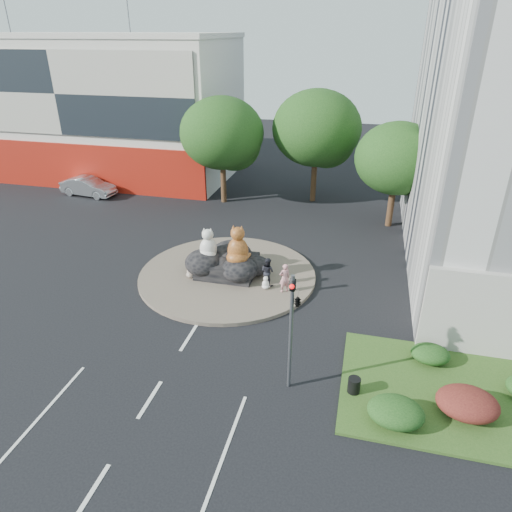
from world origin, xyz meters
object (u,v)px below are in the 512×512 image
(cat_white, at_px, (208,243))
(litter_bin, at_px, (354,385))
(cat_tabby, at_px, (238,244))
(pedestrian_dark, at_px, (268,271))
(parked_car, at_px, (88,187))
(kitten_calico, at_px, (191,269))
(kitten_white, at_px, (266,282))
(pedestrian_pink, at_px, (285,278))

(cat_white, xyz_separation_m, litter_bin, (8.51, -7.65, -1.60))
(cat_tabby, height_order, pedestrian_dark, cat_tabby)
(pedestrian_dark, relative_size, parked_car, 0.33)
(cat_white, height_order, kitten_calico, cat_white)
(cat_tabby, bearing_deg, kitten_white, -29.06)
(kitten_white, xyz_separation_m, litter_bin, (5.01, -6.69, -0.14))
(cat_white, bearing_deg, litter_bin, -47.97)
(cat_white, xyz_separation_m, parked_car, (-14.54, 10.88, -1.25))
(kitten_calico, xyz_separation_m, kitten_white, (4.34, -0.23, -0.10))
(kitten_white, relative_size, parked_car, 0.16)
(pedestrian_pink, distance_m, litter_bin, 7.74)
(kitten_calico, relative_size, litter_bin, 1.51)
(pedestrian_dark, relative_size, litter_bin, 2.52)
(cat_white, distance_m, cat_tabby, 1.76)
(cat_white, xyz_separation_m, cat_tabby, (1.75, -0.09, 0.18))
(cat_white, height_order, litter_bin, cat_white)
(kitten_calico, distance_m, parked_car, 17.96)
(kitten_calico, distance_m, kitten_white, 4.35)
(cat_tabby, height_order, kitten_white, cat_tabby)
(pedestrian_pink, height_order, litter_bin, pedestrian_pink)
(litter_bin, bearing_deg, kitten_white, 126.79)
(cat_white, distance_m, parked_car, 18.20)
(parked_car, bearing_deg, litter_bin, -122.61)
(pedestrian_dark, height_order, parked_car, pedestrian_dark)
(cat_white, bearing_deg, pedestrian_pink, -18.89)
(kitten_calico, relative_size, pedestrian_pink, 0.59)
(cat_white, bearing_deg, pedestrian_dark, -14.51)
(kitten_white, bearing_deg, kitten_calico, 148.56)
(pedestrian_pink, height_order, parked_car, pedestrian_pink)
(cat_white, distance_m, pedestrian_dark, 3.70)
(cat_tabby, distance_m, litter_bin, 10.29)
(cat_white, height_order, pedestrian_pink, cat_white)
(cat_tabby, height_order, litter_bin, cat_tabby)
(cat_white, distance_m, litter_bin, 11.55)
(cat_white, bearing_deg, kitten_white, -21.23)
(kitten_calico, bearing_deg, cat_white, 60.66)
(pedestrian_pink, relative_size, pedestrian_dark, 1.02)
(kitten_calico, height_order, pedestrian_pink, pedestrian_pink)
(cat_tabby, height_order, pedestrian_pink, cat_tabby)
(kitten_calico, distance_m, pedestrian_dark, 4.36)
(cat_tabby, xyz_separation_m, parked_car, (-16.28, 10.97, -1.43))
(pedestrian_pink, bearing_deg, kitten_calico, -39.86)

